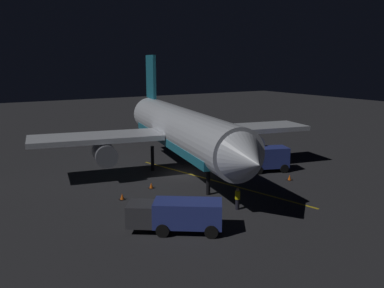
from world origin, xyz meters
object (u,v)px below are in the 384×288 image
object	(u,v)px
catering_truck	(263,159)
ground_crew_worker	(237,199)
traffic_cone_under_wing	(122,197)
airliner	(180,130)
traffic_cone_near_right	(157,208)
traffic_cone_far	(151,186)
traffic_cone_near_left	(290,178)
baggage_truck	(178,215)

from	to	relation	value
catering_truck	ground_crew_worker	size ratio (longest dim) A/B	3.56
catering_truck	traffic_cone_under_wing	distance (m)	16.18
airliner	traffic_cone_near_right	xyz separation A→B (m)	(7.12, 8.75, -4.31)
traffic_cone_far	catering_truck	bearing A→B (deg)	176.44
traffic_cone_near_left	catering_truck	bearing A→B (deg)	-89.60
traffic_cone_near_left	traffic_cone_far	distance (m)	13.53
ground_crew_worker	traffic_cone_near_right	size ratio (longest dim) A/B	3.16
baggage_truck	catering_truck	bearing A→B (deg)	-149.80
airliner	traffic_cone_near_left	distance (m)	11.96
ground_crew_worker	traffic_cone_under_wing	size ratio (longest dim) A/B	3.16
catering_truck	traffic_cone_far	world-z (taller)	catering_truck
catering_truck	traffic_cone_near_left	xyz separation A→B (m)	(-0.03, 3.94, -1.05)
ground_crew_worker	catering_truck	bearing A→B (deg)	-140.40
traffic_cone_far	traffic_cone_under_wing	bearing A→B (deg)	24.28
traffic_cone_near_right	traffic_cone_far	xyz separation A→B (m)	(-2.15, -5.41, 0.00)
traffic_cone_near_right	baggage_truck	bearing A→B (deg)	82.70
traffic_cone_under_wing	traffic_cone_far	distance (m)	3.81
ground_crew_worker	airliner	bearing A→B (deg)	-97.80
ground_crew_worker	traffic_cone_near_left	bearing A→B (deg)	-158.11
airliner	ground_crew_worker	xyz separation A→B (m)	(1.62, 11.81, -3.67)
traffic_cone_under_wing	catering_truck	bearing A→B (deg)	-177.23
airliner	catering_truck	distance (m)	9.30
ground_crew_worker	baggage_truck	bearing A→B (deg)	11.64
ground_crew_worker	traffic_cone_near_right	xyz separation A→B (m)	(5.51, -3.06, -0.64)
ground_crew_worker	traffic_cone_far	distance (m)	9.14
airliner	ground_crew_worker	bearing A→B (deg)	82.20
traffic_cone_near_right	airliner	bearing A→B (deg)	-129.15
baggage_truck	traffic_cone_near_right	size ratio (longest dim) A/B	11.66
traffic_cone_near_left	traffic_cone_near_right	distance (m)	14.85
ground_crew_worker	traffic_cone_far	world-z (taller)	ground_crew_worker
baggage_truck	catering_truck	world-z (taller)	catering_truck
baggage_truck	traffic_cone_near_right	bearing A→B (deg)	-97.30
baggage_truck	traffic_cone_far	size ratio (longest dim) A/B	11.66
baggage_truck	traffic_cone_under_wing	bearing A→B (deg)	-84.61
baggage_truck	traffic_cone_far	bearing A→B (deg)	-105.54
airliner	traffic_cone_far	xyz separation A→B (m)	(4.97, 3.34, -4.31)
traffic_cone_far	traffic_cone_near_left	bearing A→B (deg)	159.55
traffic_cone_near_right	traffic_cone_under_wing	distance (m)	4.07
catering_truck	ground_crew_worker	bearing A→B (deg)	39.60
baggage_truck	traffic_cone_near_left	world-z (taller)	baggage_truck
airliner	traffic_cone_far	size ratio (longest dim) A/B	60.81
airliner	traffic_cone_under_wing	distance (m)	10.67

